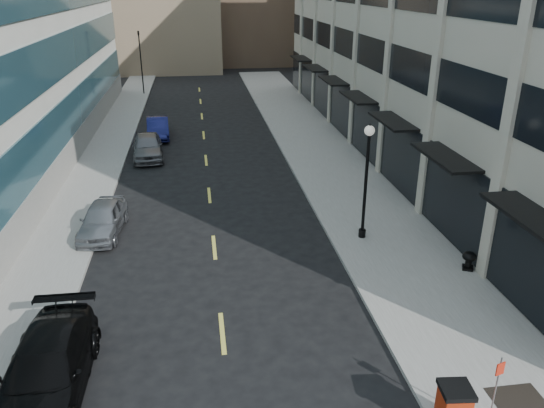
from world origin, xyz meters
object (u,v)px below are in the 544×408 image
object	(u,v)px
lamppost	(367,172)
urn_planter	(469,259)
traffic_signal	(139,35)
car_silver_sedan	(103,219)
trash_bin	(454,406)
car_black_pickup	(47,369)
car_blue_sedan	(158,128)
car_grey_sedan	(148,146)
sign_post	(497,383)

from	to	relation	value
lamppost	urn_planter	size ratio (longest dim) A/B	6.87
traffic_signal	car_silver_sedan	distance (m)	32.36
traffic_signal	lamppost	bearing A→B (deg)	-70.82
trash_bin	car_black_pickup	bearing A→B (deg)	170.12
car_blue_sedan	urn_planter	size ratio (longest dim) A/B	5.86
car_grey_sedan	urn_planter	bearing A→B (deg)	-55.80
trash_bin	lamppost	world-z (taller)	lamppost
car_blue_sedan	lamppost	bearing A→B (deg)	-65.52
car_silver_sedan	trash_bin	distance (m)	16.44
car_blue_sedan	sign_post	bearing A→B (deg)	-75.32
traffic_signal	car_grey_sedan	size ratio (longest dim) A/B	1.53
car_black_pickup	car_grey_sedan	bearing A→B (deg)	87.48
car_grey_sedan	trash_bin	world-z (taller)	car_grey_sedan
sign_post	car_black_pickup	bearing A→B (deg)	148.52
car_black_pickup	lamppost	xyz separation A→B (m)	(11.20, 7.79, 2.34)
trash_bin	lamppost	distance (m)	10.94
car_silver_sedan	urn_planter	world-z (taller)	car_silver_sedan
car_silver_sedan	car_blue_sedan	bearing A→B (deg)	88.80
car_black_pickup	car_grey_sedan	world-z (taller)	car_grey_sedan
car_blue_sedan	car_grey_sedan	xyz separation A→B (m)	(-0.38, -4.79, 0.07)
lamppost	sign_post	bearing A→B (deg)	-90.42
car_blue_sedan	sign_post	distance (m)	30.36
car_silver_sedan	car_blue_sedan	xyz separation A→B (m)	(1.57, 15.75, 0.00)
car_blue_sedan	trash_bin	world-z (taller)	car_blue_sedan
car_grey_sedan	trash_bin	size ratio (longest dim) A/B	3.69
urn_planter	car_grey_sedan	bearing A→B (deg)	128.65
traffic_signal	lamppost	size ratio (longest dim) A/B	1.38
car_black_pickup	lamppost	size ratio (longest dim) A/B	1.06
car_grey_sedan	car_silver_sedan	bearing A→B (deg)	-100.65
car_silver_sedan	sign_post	xyz separation A→B (m)	(11.12, -13.05, 0.84)
trash_bin	car_silver_sedan	bearing A→B (deg)	134.10
trash_bin	urn_planter	world-z (taller)	trash_bin
car_silver_sedan	urn_planter	bearing A→B (deg)	-16.62
car_black_pickup	car_grey_sedan	xyz separation A→B (m)	(1.19, 21.00, 0.00)
traffic_signal	urn_planter	bearing A→B (deg)	-68.08
traffic_signal	trash_bin	world-z (taller)	traffic_signal
traffic_signal	car_blue_sedan	size ratio (longest dim) A/B	1.62
car_black_pickup	sign_post	distance (m)	11.55
car_silver_sedan	car_grey_sedan	bearing A→B (deg)	88.29
traffic_signal	car_grey_sedan	distance (m)	21.66
trash_bin	traffic_signal	bearing A→B (deg)	109.42
car_blue_sedan	trash_bin	size ratio (longest dim) A/B	3.48
traffic_signal	car_grey_sedan	bearing A→B (deg)	-84.86
car_grey_sedan	urn_planter	distance (m)	21.15
car_silver_sedan	car_black_pickup	bearing A→B (deg)	-85.51
car_blue_sedan	car_black_pickup	bearing A→B (deg)	-97.15
traffic_signal	car_black_pickup	world-z (taller)	traffic_signal
traffic_signal	sign_post	distance (m)	46.72
car_blue_sedan	lamppost	size ratio (longest dim) A/B	0.85
car_silver_sedan	sign_post	size ratio (longest dim) A/B	1.95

